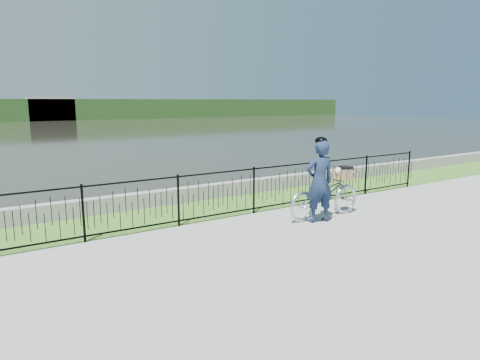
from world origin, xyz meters
TOP-DOWN VIEW (x-y plane):
  - ground at (0.00, 0.00)m, footprint 120.00×120.00m
  - grass_strip at (0.00, 2.60)m, footprint 60.00×2.00m
  - water at (0.00, 33.00)m, footprint 120.00×120.00m
  - quay_wall at (0.00, 3.60)m, footprint 60.00×0.30m
  - fence at (0.00, 1.60)m, footprint 14.00×0.06m
  - far_treeline at (0.00, 60.00)m, footprint 120.00×6.00m
  - far_building_right at (6.00, 58.50)m, footprint 6.00×3.00m
  - bicycle_rig at (2.19, 0.40)m, footprint 2.10×0.73m
  - cyclist at (1.81, 0.19)m, footprint 0.75×0.57m

SIDE VIEW (x-z plane):
  - ground at x=0.00m, z-range 0.00..0.00m
  - water at x=0.00m, z-range 0.00..0.00m
  - grass_strip at x=0.00m, z-range 0.00..0.01m
  - quay_wall at x=0.00m, z-range 0.00..0.40m
  - bicycle_rig at x=2.19m, z-range -0.03..1.15m
  - fence at x=0.00m, z-range 0.00..1.15m
  - cyclist at x=1.81m, z-range -0.01..1.91m
  - far_treeline at x=0.00m, z-range 0.00..3.00m
  - far_building_right at x=6.00m, z-range 0.00..3.20m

